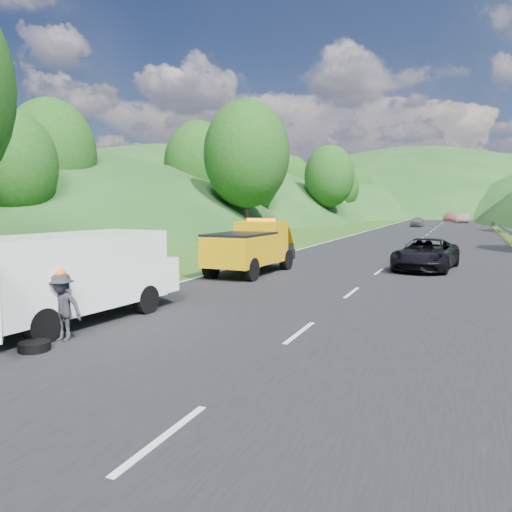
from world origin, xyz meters
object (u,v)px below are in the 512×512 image
at_px(worker, 63,341).
at_px(spare_tire, 35,352).
at_px(passing_suv, 425,270).
at_px(child, 144,311).
at_px(suitcase, 98,288).
at_px(tow_truck, 251,247).
at_px(woman, 136,301).
at_px(white_van, 75,273).

height_order(worker, spare_tire, worker).
bearing_deg(passing_suv, spare_tire, -104.71).
xyz_separation_m(child, suitcase, (-2.78, 1.26, 0.30)).
distance_m(tow_truck, passing_suv, 8.56).
xyz_separation_m(worker, passing_suv, (6.79, 16.42, 0.00)).
distance_m(spare_tire, passing_suv, 18.56).
xyz_separation_m(woman, passing_suv, (8.13, 11.82, 0.00)).
distance_m(tow_truck, white_van, 10.37).
distance_m(suitcase, spare_tire, 6.41).
bearing_deg(tow_truck, white_van, -91.75).
bearing_deg(woman, worker, -166.57).
height_order(woman, suitcase, woman).
relative_size(tow_truck, white_van, 0.85).
relative_size(child, suitcase, 1.86).
bearing_deg(suitcase, woman, -5.17).
xyz_separation_m(woman, worker, (1.34, -4.59, 0.00)).
bearing_deg(white_van, woman, 101.04).
bearing_deg(passing_suv, suitcase, -123.46).
bearing_deg(tow_truck, passing_suv, 33.91).
distance_m(woman, suitcase, 1.70).
bearing_deg(woman, tow_truck, -10.30).
bearing_deg(tow_truck, woman, -95.67).
relative_size(worker, suitcase, 2.67).
distance_m(tow_truck, worker, 11.98).
xyz_separation_m(child, spare_tire, (0.29, -4.36, 0.00)).
relative_size(woman, suitcase, 2.81).
bearing_deg(woman, child, -138.05).
bearing_deg(suitcase, spare_tire, -61.37).
bearing_deg(suitcase, tow_truck, 69.86).
bearing_deg(suitcase, passing_suv, 49.97).
bearing_deg(white_van, child, 72.81).
relative_size(white_van, spare_tire, 10.36).
bearing_deg(passing_suv, woman, -117.95).
distance_m(tow_truck, child, 8.51).
bearing_deg(spare_tire, tow_truck, 91.98).
relative_size(worker, passing_suv, 0.30).
bearing_deg(worker, white_van, 115.02).
xyz_separation_m(tow_truck, woman, (-0.95, -7.31, -1.22)).
bearing_deg(worker, tow_truck, 83.60).
xyz_separation_m(spare_tire, passing_suv, (6.74, 17.30, 0.00)).
bearing_deg(spare_tire, worker, 93.47).
relative_size(tow_truck, worker, 3.72).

